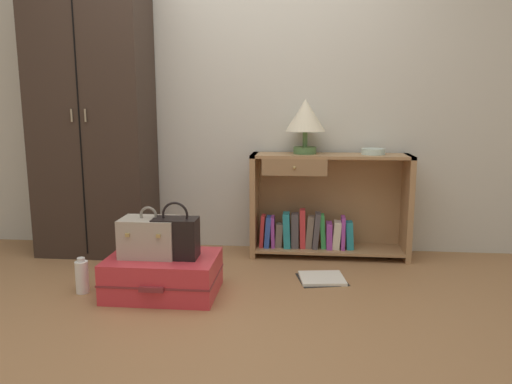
% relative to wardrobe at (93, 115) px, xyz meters
% --- Properties ---
extents(ground_plane, '(9.00, 9.00, 0.00)m').
position_rel_wardrobe_xyz_m(ground_plane, '(1.06, -1.20, -1.06)').
color(ground_plane, '#9E7047').
extents(back_wall, '(6.40, 0.10, 2.60)m').
position_rel_wardrobe_xyz_m(back_wall, '(1.06, 0.30, 0.24)').
color(back_wall, beige).
rests_on(back_wall, ground_plane).
extents(wardrobe, '(0.84, 0.47, 2.11)m').
position_rel_wardrobe_xyz_m(wardrobe, '(0.00, 0.00, 0.00)').
color(wardrobe, '#33261E').
rests_on(wardrobe, ground_plane).
extents(bookshelf, '(1.17, 0.32, 0.77)m').
position_rel_wardrobe_xyz_m(bookshelf, '(1.72, 0.08, -0.70)').
color(bookshelf, '#A37A51').
rests_on(bookshelf, ground_plane).
extents(table_lamp, '(0.29, 0.29, 0.40)m').
position_rel_wardrobe_xyz_m(table_lamp, '(1.58, 0.09, -0.02)').
color(table_lamp, '#4C7542').
rests_on(table_lamp, bookshelf).
extents(bowl, '(0.17, 0.17, 0.04)m').
position_rel_wardrobe_xyz_m(bowl, '(2.08, 0.08, -0.26)').
color(bowl, silver).
rests_on(bowl, bookshelf).
extents(suitcase_large, '(0.66, 0.48, 0.24)m').
position_rel_wardrobe_xyz_m(suitcase_large, '(0.74, -0.80, -0.94)').
color(suitcase_large, '#D1333D').
rests_on(suitcase_large, ground_plane).
extents(train_case, '(0.33, 0.23, 0.30)m').
position_rel_wardrobe_xyz_m(train_case, '(0.66, -0.80, -0.70)').
color(train_case, '#A89E8E').
rests_on(train_case, suitcase_large).
extents(handbag, '(0.26, 0.16, 0.34)m').
position_rel_wardrobe_xyz_m(handbag, '(0.83, -0.82, -0.70)').
color(handbag, black).
rests_on(handbag, suitcase_large).
extents(bottle, '(0.08, 0.08, 0.22)m').
position_rel_wardrobe_xyz_m(bottle, '(0.25, -0.84, -0.95)').
color(bottle, white).
rests_on(bottle, ground_plane).
extents(open_book_on_floor, '(0.35, 0.33, 0.02)m').
position_rel_wardrobe_xyz_m(open_book_on_floor, '(1.71, -0.47, -1.05)').
color(open_book_on_floor, white).
rests_on(open_book_on_floor, ground_plane).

